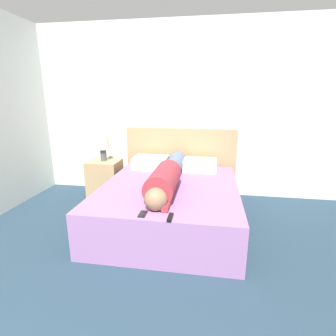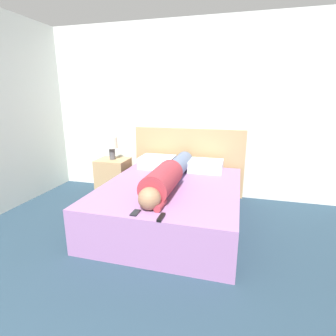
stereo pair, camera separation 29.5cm
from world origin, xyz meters
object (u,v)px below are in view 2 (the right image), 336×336
(tv_remote, at_px, (161,217))
(pillow_second, at_px, (206,166))
(nightstand, at_px, (114,176))
(pillow_near_headboard, at_px, (157,162))
(bed, at_px, (171,204))
(table_lamp, at_px, (112,145))
(cell_phone, at_px, (135,213))
(person_lying, at_px, (168,176))

(tv_remote, bearing_deg, pillow_second, 83.71)
(nightstand, bearing_deg, pillow_second, -0.47)
(pillow_near_headboard, bearing_deg, pillow_second, 0.00)
(pillow_near_headboard, relative_size, pillow_second, 1.05)
(bed, xyz_separation_m, table_lamp, (-1.15, 0.74, 0.55))
(tv_remote, distance_m, cell_phone, 0.26)
(nightstand, bearing_deg, person_lying, -35.39)
(person_lying, relative_size, tv_remote, 11.66)
(nightstand, height_order, pillow_near_headboard, pillow_near_headboard)
(table_lamp, relative_size, tv_remote, 2.38)
(bed, bearing_deg, table_lamp, 147.15)
(cell_phone, bearing_deg, pillow_second, 74.59)
(pillow_near_headboard, xyz_separation_m, pillow_second, (0.72, 0.00, -0.01))
(bed, xyz_separation_m, nightstand, (-1.15, 0.74, 0.04))
(bed, relative_size, pillow_second, 4.10)
(person_lying, bearing_deg, table_lamp, 144.61)
(bed, bearing_deg, person_lying, -106.15)
(bed, xyz_separation_m, pillow_near_headboard, (-0.40, 0.73, 0.33))
(pillow_near_headboard, bearing_deg, cell_phone, -79.71)
(nightstand, relative_size, person_lying, 0.32)
(bed, distance_m, pillow_near_headboard, 0.89)
(bed, height_order, tv_remote, tv_remote)
(nightstand, relative_size, pillow_near_headboard, 1.14)
(table_lamp, bearing_deg, pillow_second, -0.47)
(person_lying, height_order, pillow_second, person_lying)
(cell_phone, bearing_deg, nightstand, 122.87)
(nightstand, height_order, pillow_second, pillow_second)
(pillow_second, height_order, tv_remote, pillow_second)
(person_lying, bearing_deg, bed, 73.85)
(bed, distance_m, pillow_second, 0.86)
(pillow_near_headboard, xyz_separation_m, cell_phone, (0.29, -1.58, -0.08))
(pillow_near_headboard, relative_size, tv_remote, 3.31)
(pillow_second, relative_size, tv_remote, 3.15)
(pillow_near_headboard, relative_size, cell_phone, 3.82)
(table_lamp, distance_m, pillow_near_headboard, 0.78)
(bed, height_order, pillow_second, pillow_second)
(nightstand, bearing_deg, pillow_near_headboard, -0.92)
(nightstand, distance_m, tv_remote, 2.10)
(bed, relative_size, cell_phone, 14.89)
(bed, xyz_separation_m, cell_phone, (-0.12, -0.86, 0.25))
(bed, height_order, nightstand, nightstand)
(cell_phone, bearing_deg, tv_remote, -8.82)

